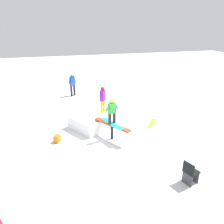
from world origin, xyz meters
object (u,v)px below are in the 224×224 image
(bystander_purple, at_px, (103,98))
(folding_chair, at_px, (190,173))
(rail_feature, at_px, (112,126))
(backpack_on_snow, at_px, (57,139))
(main_rider_on_rail, at_px, (112,112))
(bystander_blue, at_px, (72,84))
(loose_snowboard_lime, at_px, (152,123))

(bystander_purple, height_order, folding_chair, bystander_purple)
(rail_feature, bearing_deg, backpack_on_snow, -129.80)
(bystander_purple, xyz_separation_m, folding_chair, (7.19, 1.32, -0.50))
(rail_feature, bearing_deg, main_rider_on_rail, 0.00)
(bystander_purple, distance_m, folding_chair, 7.33)
(bystander_purple, bearing_deg, rail_feature, 33.73)
(backpack_on_snow, bearing_deg, main_rider_on_rail, -65.14)
(bystander_blue, height_order, loose_snowboard_lime, bystander_blue)
(loose_snowboard_lime, bearing_deg, bystander_blue, 68.53)
(bystander_purple, relative_size, backpack_on_snow, 4.82)
(main_rider_on_rail, height_order, backpack_on_snow, main_rider_on_rail)
(loose_snowboard_lime, bearing_deg, bystander_purple, 81.42)
(bystander_blue, bearing_deg, bystander_purple, 75.68)
(main_rider_on_rail, xyz_separation_m, bystander_purple, (-3.44, 0.39, -0.47))
(rail_feature, distance_m, bystander_purple, 3.47)
(main_rider_on_rail, bearing_deg, loose_snowboard_lime, 93.03)
(loose_snowboard_lime, bearing_deg, backpack_on_snow, 135.52)
(main_rider_on_rail, bearing_deg, bystander_purple, 154.66)
(main_rider_on_rail, distance_m, bystander_purple, 3.49)
(rail_feature, height_order, bystander_blue, bystander_blue)
(rail_feature, relative_size, loose_snowboard_lime, 1.50)
(loose_snowboard_lime, bearing_deg, rail_feature, 150.32)
(bystander_purple, relative_size, folding_chair, 1.86)
(rail_feature, distance_m, loose_snowboard_lime, 2.89)
(rail_feature, xyz_separation_m, backpack_on_snow, (-0.41, -2.55, -0.49))
(rail_feature, xyz_separation_m, bystander_blue, (-7.31, -1.02, 0.27))
(bystander_blue, distance_m, bystander_purple, 4.12)
(backpack_on_snow, bearing_deg, rail_feature, -65.14)
(bystander_blue, distance_m, folding_chair, 11.41)
(main_rider_on_rail, relative_size, loose_snowboard_lime, 1.20)
(main_rider_on_rail, xyz_separation_m, backpack_on_snow, (-0.41, -2.55, -1.22))
(loose_snowboard_lime, bearing_deg, main_rider_on_rail, 150.32)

